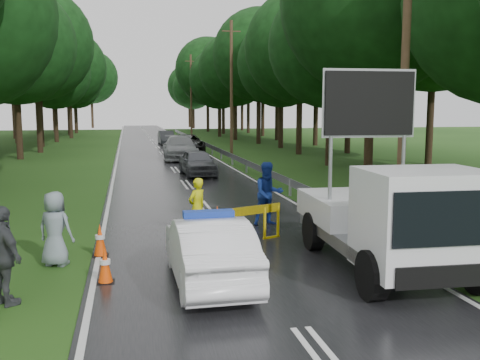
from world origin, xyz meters
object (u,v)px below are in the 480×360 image
object	(u,v)px
barrier	(244,216)
queue_car_second	(180,148)
queue_car_first	(198,162)
civilian	(268,194)
queue_car_fourth	(166,138)
officer	(197,207)
work_truck	(392,219)
police_sedan	(209,251)
queue_car_third	(188,143)

from	to	relation	value
barrier	queue_car_second	xyz separation A→B (m)	(0.63, 23.42, 0.08)
queue_car_first	queue_car_second	xyz separation A→B (m)	(-0.04, 9.02, 0.13)
civilian	queue_car_fourth	xyz separation A→B (m)	(-0.36, 37.33, -0.29)
barrier	queue_car_first	xyz separation A→B (m)	(0.67, 14.40, -0.04)
barrier	officer	xyz separation A→B (m)	(-1.08, 1.00, 0.09)
queue_car_second	civilian	bearing A→B (deg)	-85.97
officer	queue_car_fourth	xyz separation A→B (m)	(1.91, 38.33, -0.15)
queue_car_fourth	work_truck	bearing A→B (deg)	-89.14
barrier	officer	world-z (taller)	officer
work_truck	officer	size ratio (longest dim) A/B	3.42
queue_car_first	queue_car_fourth	bearing A→B (deg)	87.16
barrier	police_sedan	bearing A→B (deg)	-135.94
work_truck	barrier	bearing A→B (deg)	131.88
barrier	queue_car_third	xyz separation A→B (m)	(1.87, 29.42, -0.02)
officer	work_truck	bearing A→B (deg)	93.59
officer	queue_car_third	world-z (taller)	officer
civilian	queue_car_first	world-z (taller)	civilian
work_truck	queue_car_second	bearing A→B (deg)	96.60
work_truck	queue_car_fourth	xyz separation A→B (m)	(-1.70, 42.40, -0.51)
queue_car_first	civilian	bearing A→B (deg)	-90.10
barrier	officer	bearing A→B (deg)	115.91
barrier	civilian	bearing A→B (deg)	37.97
police_sedan	work_truck	distance (m)	3.91
barrier	civilian	xyz separation A→B (m)	(1.19, 2.00, 0.23)
police_sedan	barrier	xyz separation A→B (m)	(1.36, 2.96, 0.05)
police_sedan	queue_car_third	size ratio (longest dim) A/B	0.80
officer	civilian	xyz separation A→B (m)	(2.27, 1.00, 0.14)
police_sedan	queue_car_fourth	size ratio (longest dim) A/B	1.01
queue_car_third	queue_car_fourth	distance (m)	9.96
queue_car_third	queue_car_second	bearing A→B (deg)	-101.09
officer	queue_car_fourth	world-z (taller)	officer
barrier	civilian	distance (m)	2.34
work_truck	queue_car_second	world-z (taller)	work_truck
work_truck	civilian	xyz separation A→B (m)	(-1.33, 5.07, -0.22)
officer	queue_car_third	distance (m)	28.58
officer	queue_car_fourth	size ratio (longest dim) A/B	0.40
civilian	queue_car_first	size ratio (longest dim) A/B	0.48
police_sedan	barrier	world-z (taller)	police_sedan
barrier	queue_car_second	bearing A→B (deg)	67.14
police_sedan	officer	world-z (taller)	officer
barrier	officer	size ratio (longest dim) A/B	1.34
police_sedan	work_truck	bearing A→B (deg)	177.65
barrier	queue_car_fourth	world-z (taller)	queue_car_fourth
police_sedan	officer	bearing A→B (deg)	-94.72
work_truck	queue_car_first	xyz separation A→B (m)	(-1.85, 17.48, -0.49)
queue_car_third	queue_car_fourth	bearing A→B (deg)	96.58
officer	queue_car_second	size ratio (longest dim) A/B	0.29
officer	queue_car_third	bearing A→B (deg)	-133.82
civilian	officer	bearing A→B (deg)	-162.05
queue_car_third	queue_car_fourth	xyz separation A→B (m)	(-1.04, 9.90, -0.04)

